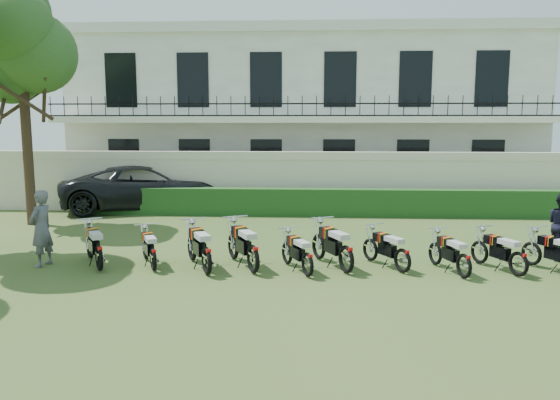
{
  "coord_description": "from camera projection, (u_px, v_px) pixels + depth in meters",
  "views": [
    {
      "loc": [
        0.35,
        -12.54,
        3.45
      ],
      "look_at": [
        -0.5,
        2.42,
        1.27
      ],
      "focal_mm": 35.0,
      "sensor_mm": 36.0,
      "label": 1
    }
  ],
  "objects": [
    {
      "name": "motorcycle_3",
      "position": [
        253.0,
        252.0,
        12.3
      ],
      "size": [
        1.04,
        1.88,
        1.12
      ],
      "rotation": [
        0.0,
        0.0,
        0.46
      ],
      "color": "black",
      "rests_on": "ground"
    },
    {
      "name": "perimeter_wall",
      "position": [
        301.0,
        182.0,
        20.64
      ],
      "size": [
        30.0,
        0.35,
        2.3
      ],
      "color": "beige",
      "rests_on": "ground"
    },
    {
      "name": "inspector",
      "position": [
        41.0,
        228.0,
        12.94
      ],
      "size": [
        0.59,
        0.76,
        1.84
      ],
      "primitive_type": "imported",
      "rotation": [
        0.0,
        0.0,
        -1.81
      ],
      "color": "slate",
      "rests_on": "ground"
    },
    {
      "name": "motorcycle_6",
      "position": [
        403.0,
        255.0,
        12.36
      ],
      "size": [
        0.98,
        1.55,
        0.96
      ],
      "rotation": [
        0.0,
        0.0,
        0.54
      ],
      "color": "black",
      "rests_on": "ground"
    },
    {
      "name": "tree_west_near",
      "position": [
        22.0,
        44.0,
        17.5
      ],
      "size": [
        3.4,
        3.2,
        7.9
      ],
      "color": "#473323",
      "rests_on": "ground"
    },
    {
      "name": "motorcycle_2",
      "position": [
        207.0,
        254.0,
        12.18
      ],
      "size": [
        1.0,
        1.85,
        1.09
      ],
      "rotation": [
        0.0,
        0.0,
        0.45
      ],
      "color": "black",
      "rests_on": "ground"
    },
    {
      "name": "motorcycle_7",
      "position": [
        464.0,
        260.0,
        11.92
      ],
      "size": [
        0.72,
        1.66,
        0.94
      ],
      "rotation": [
        0.0,
        0.0,
        0.32
      ],
      "color": "black",
      "rests_on": "ground"
    },
    {
      "name": "motorcycle_8",
      "position": [
        519.0,
        258.0,
        12.07
      ],
      "size": [
        0.88,
        1.62,
        0.96
      ],
      "rotation": [
        0.0,
        0.0,
        0.45
      ],
      "color": "black",
      "rests_on": "ground"
    },
    {
      "name": "motorcycle_4",
      "position": [
        308.0,
        259.0,
        12.05
      ],
      "size": [
        0.84,
        1.59,
        0.93
      ],
      "rotation": [
        0.0,
        0.0,
        0.44
      ],
      "color": "black",
      "rests_on": "ground"
    },
    {
      "name": "ground",
      "position": [
        295.0,
        268.0,
        12.91
      ],
      "size": [
        100.0,
        100.0,
        0.0
      ],
      "primitive_type": "plane",
      "color": "#355221",
      "rests_on": "ground"
    },
    {
      "name": "suv",
      "position": [
        147.0,
        187.0,
        21.27
      ],
      "size": [
        6.91,
        4.58,
        1.76
      ],
      "primitive_type": "imported",
      "rotation": [
        0.0,
        0.0,
        1.85
      ],
      "color": "black",
      "rests_on": "ground"
    },
    {
      "name": "motorcycle_0",
      "position": [
        99.0,
        251.0,
        12.5
      ],
      "size": [
        1.08,
        1.69,
        1.05
      ],
      "rotation": [
        0.0,
        0.0,
        0.55
      ],
      "color": "black",
      "rests_on": "ground"
    },
    {
      "name": "motorcycle_1",
      "position": [
        153.0,
        254.0,
        12.52
      ],
      "size": [
        0.84,
        1.56,
        0.92
      ],
      "rotation": [
        0.0,
        0.0,
        0.45
      ],
      "color": "black",
      "rests_on": "ground"
    },
    {
      "name": "hedge",
      "position": [
        328.0,
        202.0,
        19.89
      ],
      "size": [
        18.0,
        0.6,
        1.0
      ],
      "primitive_type": "cube",
      "color": "#1F4318",
      "rests_on": "ground"
    },
    {
      "name": "motorcycle_5",
      "position": [
        346.0,
        252.0,
        12.31
      ],
      "size": [
        1.01,
        1.85,
        1.1
      ],
      "rotation": [
        0.0,
        0.0,
        0.46
      ],
      "color": "black",
      "rests_on": "ground"
    },
    {
      "name": "building",
      "position": [
        304.0,
        115.0,
        26.16
      ],
      "size": [
        20.4,
        9.6,
        7.4
      ],
      "color": "white",
      "rests_on": "ground"
    }
  ]
}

